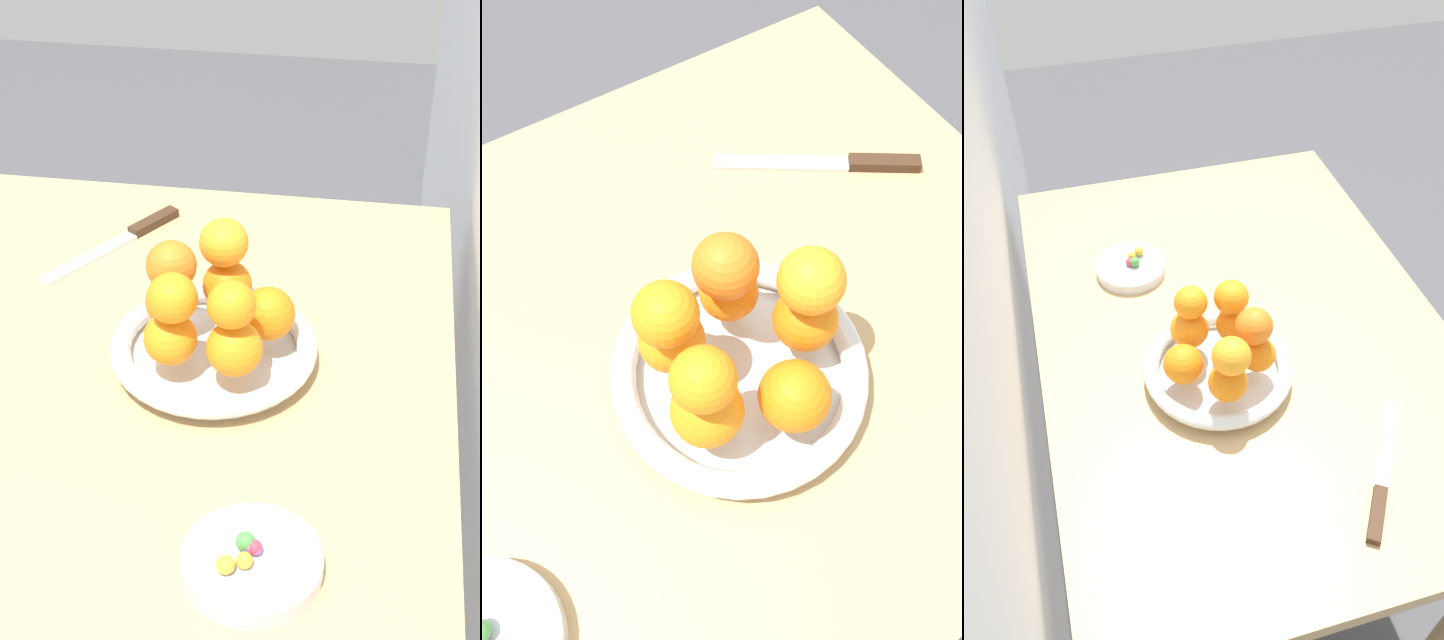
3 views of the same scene
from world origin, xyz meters
TOP-DOWN VIEW (x-y plane):
  - dining_table at (0.00, 0.00)m, footprint 1.10×0.76m
  - fruit_bowl at (-0.11, 0.08)m, footprint 0.26×0.26m
  - candy_dish at (0.21, 0.17)m, footprint 0.14×0.14m
  - orange_0 at (-0.14, 0.02)m, footprint 0.06×0.06m
  - orange_1 at (-0.06, 0.03)m, footprint 0.07×0.07m
  - orange_2 at (-0.05, 0.11)m, footprint 0.07×0.07m
  - orange_3 at (-0.13, 0.14)m, footprint 0.07×0.07m
  - orange_4 at (-0.18, 0.08)m, footprint 0.06×0.06m
  - orange_5 at (-0.06, 0.04)m, footprint 0.06×0.06m
  - orange_6 at (-0.13, 0.02)m, footprint 0.06×0.06m
  - orange_7 at (-0.05, 0.11)m, footprint 0.06×0.06m
  - orange_8 at (-0.18, 0.08)m, footprint 0.06×0.06m
  - candy_ball_0 at (0.20, 0.17)m, footprint 0.01×0.01m
  - candy_ball_1 at (0.20, 0.16)m, footprint 0.02×0.02m
  - candy_ball_2 at (0.20, 0.17)m, footprint 0.01×0.01m
  - candy_ball_3 at (0.20, 0.17)m, footprint 0.02×0.02m
  - candy_ball_4 at (0.22, 0.17)m, footprint 0.02×0.02m
  - candy_ball_5 at (0.23, 0.15)m, footprint 0.02×0.02m
  - knife at (-0.38, -0.11)m, footprint 0.23×0.16m

SIDE VIEW (x-z plane):
  - dining_table at x=0.00m, z-range 0.28..1.02m
  - knife at x=-0.38m, z-range 0.74..0.75m
  - candy_dish at x=0.21m, z-range 0.74..0.76m
  - fruit_bowl at x=-0.11m, z-range 0.74..0.78m
  - candy_ball_2 at x=0.20m, z-range 0.76..0.78m
  - candy_ball_0 at x=0.20m, z-range 0.76..0.78m
  - candy_ball_3 at x=0.20m, z-range 0.76..0.78m
  - candy_ball_4 at x=0.22m, z-range 0.76..0.78m
  - candy_ball_5 at x=0.23m, z-range 0.76..0.78m
  - candy_ball_1 at x=0.20m, z-range 0.76..0.78m
  - orange_0 at x=-0.14m, z-range 0.78..0.84m
  - orange_4 at x=-0.18m, z-range 0.78..0.84m
  - orange_1 at x=-0.06m, z-range 0.78..0.85m
  - orange_3 at x=-0.13m, z-range 0.78..0.85m
  - orange_2 at x=-0.05m, z-range 0.78..0.85m
  - orange_6 at x=-0.13m, z-range 0.84..0.90m
  - orange_5 at x=-0.06m, z-range 0.85..0.91m
  - orange_8 at x=-0.18m, z-range 0.84..0.91m
  - orange_7 at x=-0.05m, z-range 0.85..0.91m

